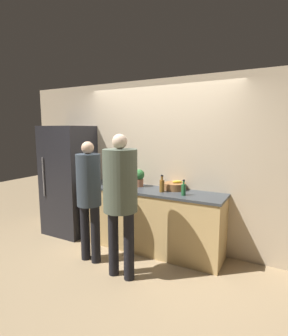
{
  "coord_description": "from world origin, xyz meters",
  "views": [
    {
      "loc": [
        1.75,
        -3.1,
        1.84
      ],
      "look_at": [
        0.0,
        0.14,
        1.3
      ],
      "focal_mm": 28.0,
      "sensor_mm": 36.0,
      "label": 1
    }
  ],
  "objects_px": {
    "refrigerator": "(69,180)",
    "person_center": "(120,191)",
    "person_left": "(89,192)",
    "bottle_amber": "(162,185)",
    "bottle_green": "(184,189)",
    "utensil_crock": "(125,180)",
    "cup_black": "(116,185)",
    "potted_plant": "(139,177)",
    "fruit_bowl": "(175,186)"
  },
  "relations": [
    {
      "from": "refrigerator",
      "to": "person_center",
      "type": "xyz_separation_m",
      "value": [
        1.62,
        -0.81,
        0.16
      ]
    },
    {
      "from": "person_left",
      "to": "bottle_amber",
      "type": "height_order",
      "value": "person_left"
    },
    {
      "from": "bottle_green",
      "to": "utensil_crock",
      "type": "bearing_deg",
      "value": 167.49
    },
    {
      "from": "cup_black",
      "to": "potted_plant",
      "type": "relative_size",
      "value": 0.37
    },
    {
      "from": "person_left",
      "to": "person_center",
      "type": "relative_size",
      "value": 0.94
    },
    {
      "from": "refrigerator",
      "to": "utensil_crock",
      "type": "xyz_separation_m",
      "value": [
        1.05,
        0.19,
        0.07
      ]
    },
    {
      "from": "person_left",
      "to": "bottle_amber",
      "type": "xyz_separation_m",
      "value": [
        0.79,
        0.65,
        0.05
      ]
    },
    {
      "from": "fruit_bowl",
      "to": "bottle_green",
      "type": "xyz_separation_m",
      "value": [
        0.23,
        -0.26,
        0.03
      ]
    },
    {
      "from": "person_center",
      "to": "bottle_amber",
      "type": "height_order",
      "value": "person_center"
    },
    {
      "from": "cup_black",
      "to": "bottle_amber",
      "type": "bearing_deg",
      "value": 7.08
    },
    {
      "from": "person_left",
      "to": "bottle_amber",
      "type": "distance_m",
      "value": 1.03
    },
    {
      "from": "fruit_bowl",
      "to": "utensil_crock",
      "type": "bearing_deg",
      "value": -178.73
    },
    {
      "from": "potted_plant",
      "to": "bottle_green",
      "type": "bearing_deg",
      "value": -14.03
    },
    {
      "from": "person_center",
      "to": "utensil_crock",
      "type": "xyz_separation_m",
      "value": [
        -0.57,
        1.0,
        -0.09
      ]
    },
    {
      "from": "person_left",
      "to": "cup_black",
      "type": "bearing_deg",
      "value": 84.43
    },
    {
      "from": "refrigerator",
      "to": "potted_plant",
      "type": "height_order",
      "value": "refrigerator"
    },
    {
      "from": "bottle_amber",
      "to": "bottle_green",
      "type": "xyz_separation_m",
      "value": [
        0.34,
        -0.04,
        -0.01
      ]
    },
    {
      "from": "person_left",
      "to": "bottle_green",
      "type": "distance_m",
      "value": 1.29
    },
    {
      "from": "refrigerator",
      "to": "bottle_amber",
      "type": "height_order",
      "value": "refrigerator"
    },
    {
      "from": "refrigerator",
      "to": "potted_plant",
      "type": "distance_m",
      "value": 1.36
    },
    {
      "from": "bottle_amber",
      "to": "bottle_green",
      "type": "relative_size",
      "value": 1.15
    },
    {
      "from": "person_left",
      "to": "utensil_crock",
      "type": "height_order",
      "value": "person_left"
    },
    {
      "from": "fruit_bowl",
      "to": "cup_black",
      "type": "xyz_separation_m",
      "value": [
        -0.85,
        -0.32,
        -0.0
      ]
    },
    {
      "from": "utensil_crock",
      "to": "person_left",
      "type": "bearing_deg",
      "value": -92.43
    },
    {
      "from": "utensil_crock",
      "to": "bottle_green",
      "type": "bearing_deg",
      "value": -12.51
    },
    {
      "from": "utensil_crock",
      "to": "cup_black",
      "type": "distance_m",
      "value": 0.3
    },
    {
      "from": "person_left",
      "to": "refrigerator",
      "type": "bearing_deg",
      "value": 146.65
    },
    {
      "from": "person_left",
      "to": "fruit_bowl",
      "type": "xyz_separation_m",
      "value": [
        0.9,
        0.88,
        0.01
      ]
    },
    {
      "from": "fruit_bowl",
      "to": "utensil_crock",
      "type": "relative_size",
      "value": 1.17
    },
    {
      "from": "bottle_green",
      "to": "person_center",
      "type": "bearing_deg",
      "value": -125.01
    },
    {
      "from": "person_left",
      "to": "cup_black",
      "type": "xyz_separation_m",
      "value": [
        0.05,
        0.56,
        0.01
      ]
    },
    {
      "from": "person_left",
      "to": "person_center",
      "type": "distance_m",
      "value": 0.63
    },
    {
      "from": "utensil_crock",
      "to": "cup_black",
      "type": "bearing_deg",
      "value": -86.45
    },
    {
      "from": "bottle_amber",
      "to": "bottle_green",
      "type": "height_order",
      "value": "bottle_amber"
    },
    {
      "from": "person_center",
      "to": "potted_plant",
      "type": "bearing_deg",
      "value": 106.33
    },
    {
      "from": "utensil_crock",
      "to": "cup_black",
      "type": "relative_size",
      "value": 2.79
    },
    {
      "from": "bottle_green",
      "to": "cup_black",
      "type": "relative_size",
      "value": 2.17
    },
    {
      "from": "cup_black",
      "to": "potted_plant",
      "type": "xyz_separation_m",
      "value": [
        0.27,
        0.26,
        0.1
      ]
    },
    {
      "from": "cup_black",
      "to": "fruit_bowl",
      "type": "bearing_deg",
      "value": 20.42
    },
    {
      "from": "fruit_bowl",
      "to": "bottle_green",
      "type": "relative_size",
      "value": 1.5
    },
    {
      "from": "person_center",
      "to": "fruit_bowl",
      "type": "height_order",
      "value": "person_center"
    },
    {
      "from": "utensil_crock",
      "to": "fruit_bowl",
      "type": "bearing_deg",
      "value": 1.27
    },
    {
      "from": "person_center",
      "to": "person_left",
      "type": "bearing_deg",
      "value": 166.86
    },
    {
      "from": "bottle_green",
      "to": "cup_black",
      "type": "distance_m",
      "value": 1.08
    },
    {
      "from": "person_center",
      "to": "bottle_green",
      "type": "xyz_separation_m",
      "value": [
        0.53,
        0.76,
        -0.08
      ]
    },
    {
      "from": "person_center",
      "to": "cup_black",
      "type": "bearing_deg",
      "value": 128.13
    },
    {
      "from": "person_left",
      "to": "potted_plant",
      "type": "bearing_deg",
      "value": 68.23
    },
    {
      "from": "refrigerator",
      "to": "person_center",
      "type": "distance_m",
      "value": 1.82
    },
    {
      "from": "refrigerator",
      "to": "bottle_green",
      "type": "bearing_deg",
      "value": -1.4
    },
    {
      "from": "fruit_bowl",
      "to": "potted_plant",
      "type": "relative_size",
      "value": 1.2
    }
  ]
}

